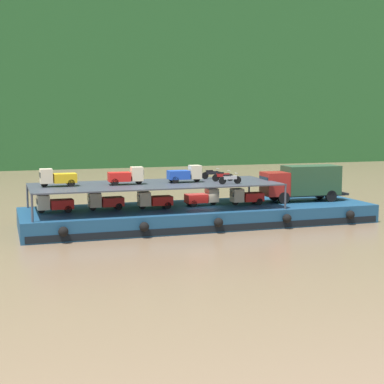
% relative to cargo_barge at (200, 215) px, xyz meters
% --- Properties ---
extents(ground_plane, '(400.00, 400.00, 0.00)m').
position_rel_cargo_barge_xyz_m(ground_plane, '(-0.00, 0.03, -0.75)').
color(ground_plane, '#7F664C').
extents(hillside_far_bank, '(146.37, 28.05, 42.43)m').
position_rel_cargo_barge_xyz_m(hillside_far_bank, '(-0.00, 70.76, 23.15)').
color(hillside_far_bank, '#235628').
rests_on(hillside_far_bank, ground).
extents(cargo_barge, '(28.85, 8.65, 1.50)m').
position_rel_cargo_barge_xyz_m(cargo_barge, '(0.00, 0.00, 0.00)').
color(cargo_barge, navy).
rests_on(cargo_barge, ground).
extents(covered_lorry, '(7.93, 2.58, 3.10)m').
position_rel_cargo_barge_xyz_m(covered_lorry, '(9.44, 0.04, 2.44)').
color(covered_lorry, maroon).
rests_on(covered_lorry, cargo_barge).
extents(cargo_rack, '(19.65, 7.28, 2.00)m').
position_rel_cargo_barge_xyz_m(cargo_rack, '(-3.80, 0.03, 2.69)').
color(cargo_rack, '#383D47').
rests_on(cargo_rack, cargo_barge).
extents(mini_truck_lower_stern, '(2.78, 1.26, 1.38)m').
position_rel_cargo_barge_xyz_m(mini_truck_lower_stern, '(-11.70, 0.38, 1.44)').
color(mini_truck_lower_stern, red).
rests_on(mini_truck_lower_stern, cargo_barge).
extents(mini_truck_lower_aft, '(2.79, 1.28, 1.38)m').
position_rel_cargo_barge_xyz_m(mini_truck_lower_aft, '(-7.77, 0.51, 1.44)').
color(mini_truck_lower_aft, red).
rests_on(mini_truck_lower_aft, cargo_barge).
extents(mini_truck_lower_mid, '(2.75, 1.21, 1.38)m').
position_rel_cargo_barge_xyz_m(mini_truck_lower_mid, '(-3.92, -0.08, 1.44)').
color(mini_truck_lower_mid, red).
rests_on(mini_truck_lower_mid, cargo_barge).
extents(mini_truck_lower_fore, '(2.78, 1.27, 1.38)m').
position_rel_cargo_barge_xyz_m(mini_truck_lower_fore, '(0.28, 0.28, 1.44)').
color(mini_truck_lower_fore, red).
rests_on(mini_truck_lower_fore, cargo_barge).
extents(mini_truck_lower_bow, '(2.76, 1.23, 1.38)m').
position_rel_cargo_barge_xyz_m(mini_truck_lower_bow, '(3.94, -0.36, 1.44)').
color(mini_truck_lower_bow, red).
rests_on(mini_truck_lower_bow, cargo_barge).
extents(mini_truck_upper_stern, '(2.77, 1.26, 1.38)m').
position_rel_cargo_barge_xyz_m(mini_truck_upper_stern, '(-11.42, 0.40, 3.44)').
color(mini_truck_upper_stern, gold).
rests_on(mini_truck_upper_stern, cargo_rack).
extents(mini_truck_upper_mid, '(2.79, 1.29, 1.38)m').
position_rel_cargo_barge_xyz_m(mini_truck_upper_mid, '(-6.15, 0.06, 3.44)').
color(mini_truck_upper_mid, red).
rests_on(mini_truck_upper_mid, cargo_rack).
extents(mini_truck_upper_fore, '(2.77, 1.26, 1.38)m').
position_rel_cargo_barge_xyz_m(mini_truck_upper_fore, '(-1.26, 0.16, 3.44)').
color(mini_truck_upper_fore, '#1E47B7').
rests_on(mini_truck_upper_fore, cargo_rack).
extents(motorcycle_upper_port, '(1.90, 0.55, 0.87)m').
position_rel_cargo_barge_xyz_m(motorcycle_upper_port, '(1.73, -2.15, 3.18)').
color(motorcycle_upper_port, black).
rests_on(motorcycle_upper_port, cargo_rack).
extents(motorcycle_upper_centre, '(1.90, 0.55, 0.87)m').
position_rel_cargo_barge_xyz_m(motorcycle_upper_centre, '(1.97, 0.03, 3.18)').
color(motorcycle_upper_centre, black).
rests_on(motorcycle_upper_centre, cargo_rack).
extents(motorcycle_upper_stbd, '(1.90, 0.55, 0.87)m').
position_rel_cargo_barge_xyz_m(motorcycle_upper_stbd, '(1.81, 2.21, 3.18)').
color(motorcycle_upper_stbd, black).
rests_on(motorcycle_upper_stbd, cargo_rack).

